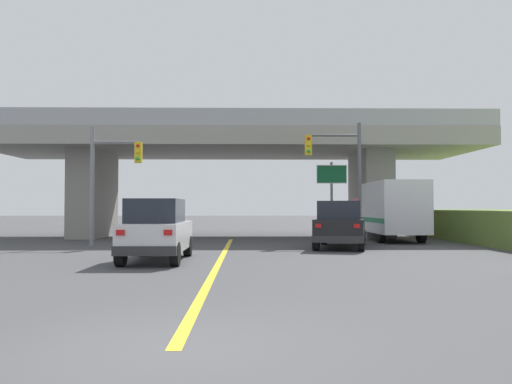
{
  "coord_description": "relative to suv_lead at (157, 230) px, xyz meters",
  "views": [
    {
      "loc": [
        0.9,
        -6.33,
        1.74
      ],
      "look_at": [
        1.22,
        12.94,
        2.32
      ],
      "focal_mm": 36.25,
      "sensor_mm": 36.0,
      "label": 1
    }
  ],
  "objects": [
    {
      "name": "box_truck",
      "position": [
        10.5,
        10.46,
        0.61
      ],
      "size": [
        2.33,
        7.2,
        3.07
      ],
      "color": "red",
      "rests_on": "ground"
    },
    {
      "name": "suv_lead",
      "position": [
        0.0,
        0.0,
        0.0
      ],
      "size": [
        1.86,
        4.38,
        2.02
      ],
      "color": "silver",
      "rests_on": "ground"
    },
    {
      "name": "highway_sign",
      "position": [
        7.62,
        11.66,
        2.14
      ],
      "size": [
        1.68,
        0.17,
        4.26
      ],
      "color": "slate",
      "rests_on": "ground"
    },
    {
      "name": "overpass_bridge",
      "position": [
        2.04,
        13.98,
        3.78
      ],
      "size": [
        28.2,
        8.6,
        6.91
      ],
      "color": "gray",
      "rests_on": "ground"
    },
    {
      "name": "suv_crossing",
      "position": [
        6.97,
        5.4,
        0.01
      ],
      "size": [
        3.04,
        5.05,
        2.02
      ],
      "rotation": [
        0.0,
        0.0,
        -0.23
      ],
      "color": "black",
      "rests_on": "ground"
    },
    {
      "name": "lane_divider_stripe",
      "position": [
        2.04,
        0.5,
        -1.01
      ],
      "size": [
        0.2,
        22.05,
        0.01
      ],
      "primitive_type": "cube",
      "color": "yellow",
      "rests_on": "ground"
    },
    {
      "name": "ground",
      "position": [
        2.04,
        13.98,
        -1.01
      ],
      "size": [
        160.0,
        160.0,
        0.0
      ],
      "primitive_type": "plane",
      "color": "#424244"
    },
    {
      "name": "traffic_signal_farside",
      "position": [
        -3.46,
        6.99,
        2.41
      ],
      "size": [
        2.37,
        0.36,
        5.48
      ],
      "color": "slate",
      "rests_on": "ground"
    },
    {
      "name": "traffic_signal_nearside",
      "position": [
        7.46,
        7.72,
        2.69
      ],
      "size": [
        2.7,
        0.36,
        5.81
      ],
      "color": "#56595E",
      "rests_on": "ground"
    }
  ]
}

